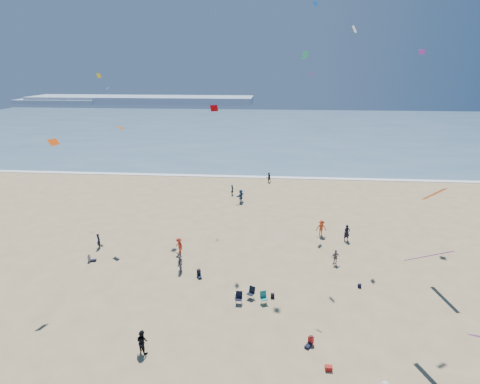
{
  "coord_description": "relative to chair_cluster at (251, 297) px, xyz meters",
  "views": [
    {
      "loc": [
        3.89,
        -15.64,
        18.03
      ],
      "look_at": [
        2.0,
        8.0,
        9.94
      ],
      "focal_mm": 28.0,
      "sensor_mm": 36.0,
      "label": 1
    }
  ],
  "objects": [
    {
      "name": "ocean",
      "position": [
        -2.74,
        85.13,
        -0.47
      ],
      "size": [
        220.0,
        100.0,
        0.06
      ],
      "primitive_type": "cube",
      "color": "#476B84",
      "rests_on": "ground"
    },
    {
      "name": "seated_group",
      "position": [
        -3.52,
        -3.7,
        -0.08
      ],
      "size": [
        21.14,
        17.91,
        0.84
      ],
      "color": "white",
      "rests_on": "ground"
    },
    {
      "name": "standing_flyers",
      "position": [
        -1.19,
        7.6,
        0.37
      ],
      "size": [
        28.13,
        43.02,
        1.91
      ],
      "color": "black",
      "rests_on": "ground"
    },
    {
      "name": "surf_line",
      "position": [
        -2.74,
        35.13,
        -0.46
      ],
      "size": [
        220.0,
        1.2,
        0.08
      ],
      "primitive_type": "cube",
      "color": "white",
      "rests_on": "ground"
    },
    {
      "name": "cooler",
      "position": [
        5.18,
        -6.67,
        -0.35
      ],
      "size": [
        0.45,
        0.3,
        0.3
      ],
      "primitive_type": "cube",
      "color": "#A81C18",
      "rests_on": "ground"
    },
    {
      "name": "headland_far",
      "position": [
        -62.74,
        160.13,
        1.1
      ],
      "size": [
        110.0,
        20.0,
        3.2
      ],
      "primitive_type": "cube",
      "color": "#7A8EA8",
      "rests_on": "ground"
    },
    {
      "name": "white_tote",
      "position": [
        -1.19,
        0.5,
        -0.3
      ],
      "size": [
        0.35,
        0.2,
        0.4
      ],
      "primitive_type": "cube",
      "color": "white",
      "rests_on": "ground"
    },
    {
      "name": "chair_cluster",
      "position": [
        0.0,
        0.0,
        0.0
      ],
      "size": [
        2.7,
        1.52,
        1.0
      ],
      "color": "black",
      "rests_on": "ground"
    },
    {
      "name": "kites_aloft",
      "position": [
        6.13,
        3.27,
        13.62
      ],
      "size": [
        41.62,
        38.98,
        27.83
      ],
      "color": "pink",
      "rests_on": "ground"
    },
    {
      "name": "navy_bag",
      "position": [
        9.11,
        2.79,
        -0.33
      ],
      "size": [
        0.28,
        0.18,
        0.34
      ],
      "primitive_type": "cube",
      "color": "black",
      "rests_on": "ground"
    },
    {
      "name": "headland_near",
      "position": [
        -102.74,
        155.13,
        0.5
      ],
      "size": [
        40.0,
        14.0,
        2.0
      ],
      "primitive_type": "cube",
      "color": "#7A8EA8",
      "rests_on": "ground"
    },
    {
      "name": "black_backpack",
      "position": [
        1.72,
        0.7,
        -0.31
      ],
      "size": [
        0.3,
        0.22,
        0.38
      ],
      "primitive_type": "cube",
      "color": "black",
      "rests_on": "ground"
    }
  ]
}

